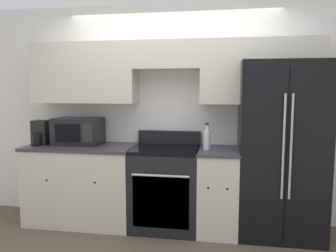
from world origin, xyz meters
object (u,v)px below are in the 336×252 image
Objects in this scene: oven_range at (165,187)px; refrigerator at (280,150)px; bottle at (207,139)px; microwave at (78,131)px.

oven_range is 1.34m from refrigerator.
bottle is at bearing -176.16° from refrigerator.
bottle is (-0.79, -0.05, 0.11)m from refrigerator.
refrigerator is (1.26, 0.04, 0.47)m from oven_range.
bottle is (1.55, -0.09, -0.04)m from microwave.
oven_range is at bearing -178.14° from refrigerator.
oven_range is 0.74m from bottle.
microwave is (-2.33, 0.04, 0.15)m from refrigerator.
microwave reaches higher than bottle.
oven_range is at bearing 178.50° from bottle.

